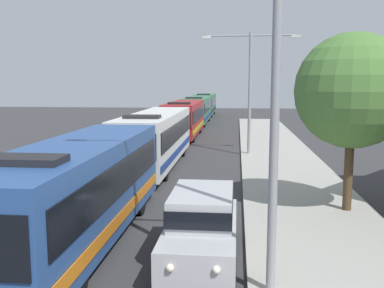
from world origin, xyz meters
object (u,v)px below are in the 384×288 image
at_px(bus_lead, 80,188).
at_px(roadside_tree, 353,91).
at_px(streetlamp_mid, 250,79).
at_px(white_suv, 202,223).
at_px(streetlamp_near, 277,50).
at_px(bus_second_in_line, 156,137).
at_px(bus_fourth_in_line, 197,109).
at_px(bus_middle, 184,118).
at_px(bus_rear, 205,104).

xyz_separation_m(bus_lead, roadside_tree, (8.66, 3.89, 2.80)).
bearing_deg(bus_lead, streetlamp_mid, 71.75).
height_order(white_suv, streetlamp_near, streetlamp_near).
relative_size(bus_lead, bus_second_in_line, 0.90).
bearing_deg(streetlamp_near, bus_second_in_line, 109.74).
bearing_deg(bus_fourth_in_line, streetlamp_mid, -75.92).
relative_size(bus_middle, white_suv, 2.33).
bearing_deg(bus_second_in_line, white_suv, -74.26).
xyz_separation_m(bus_rear, streetlamp_near, (5.40, -53.71, 3.77)).
bearing_deg(streetlamp_near, streetlamp_mid, 90.00).
xyz_separation_m(bus_second_in_line, streetlamp_near, (5.40, -15.04, 3.77)).
distance_m(bus_lead, streetlamp_mid, 17.55).
bearing_deg(streetlamp_near, bus_lead, 152.97).
bearing_deg(white_suv, bus_second_in_line, 105.74).
bearing_deg(bus_lead, bus_fourth_in_line, 90.00).
bearing_deg(bus_lead, roadside_tree, 24.21).
relative_size(white_suv, streetlamp_mid, 0.61).
xyz_separation_m(bus_lead, bus_rear, (0.00, 50.96, 0.00)).
distance_m(bus_middle, bus_fourth_in_line, 12.22).
xyz_separation_m(bus_second_in_line, white_suv, (3.70, -13.12, -0.66)).
height_order(bus_lead, white_suv, bus_lead).
bearing_deg(streetlamp_near, roadside_tree, 63.86).
bearing_deg(streetlamp_mid, white_suv, -95.64).
bearing_deg(streetlamp_near, bus_fourth_in_line, 97.57).
relative_size(bus_rear, streetlamp_mid, 1.49).
distance_m(bus_middle, streetlamp_near, 29.18).
height_order(bus_second_in_line, streetlamp_mid, streetlamp_mid).
distance_m(bus_second_in_line, streetlamp_mid, 7.52).
bearing_deg(bus_second_in_line, streetlamp_mid, 37.12).
bearing_deg(bus_middle, bus_second_in_line, -90.00).
xyz_separation_m(bus_fourth_in_line, white_suv, (3.70, -38.73, -0.66)).
bearing_deg(bus_rear, bus_second_in_line, -90.00).
xyz_separation_m(bus_lead, white_suv, (3.70, -0.84, -0.66)).
xyz_separation_m(bus_fourth_in_line, roadside_tree, (8.66, -34.00, 2.80)).
xyz_separation_m(bus_rear, white_suv, (3.70, -51.79, -0.66)).
height_order(streetlamp_near, streetlamp_mid, streetlamp_near).
bearing_deg(roadside_tree, bus_rear, 100.43).
relative_size(bus_middle, bus_rear, 0.96).
bearing_deg(bus_rear, streetlamp_near, -84.26).
height_order(bus_second_in_line, roadside_tree, roadside_tree).
bearing_deg(bus_fourth_in_line, bus_lead, -90.00).
xyz_separation_m(bus_lead, bus_middle, (0.00, 25.68, 0.00)).
distance_m(bus_fourth_in_line, roadside_tree, 35.19).
relative_size(bus_middle, bus_fourth_in_line, 0.91).
xyz_separation_m(bus_middle, streetlamp_mid, (5.40, -9.30, 3.27)).
distance_m(bus_second_in_line, roadside_tree, 12.38).
distance_m(streetlamp_mid, roadside_tree, 12.91).
height_order(bus_second_in_line, bus_rear, same).
height_order(bus_rear, roadside_tree, roadside_tree).
height_order(bus_second_in_line, streetlamp_near, streetlamp_near).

